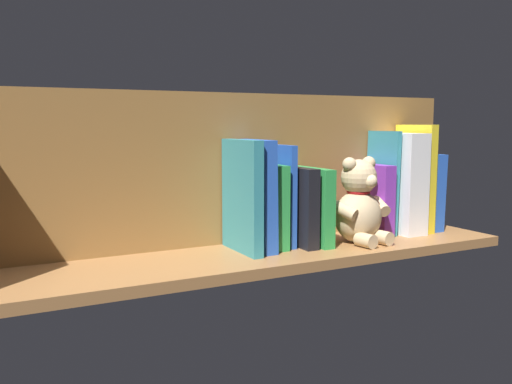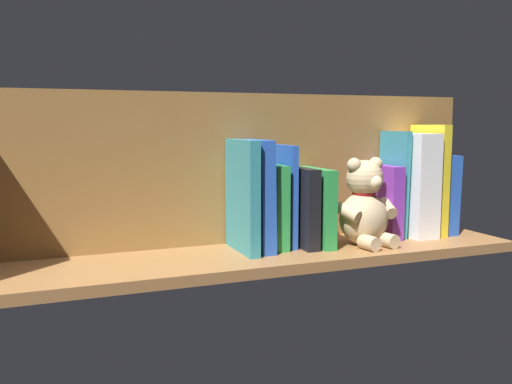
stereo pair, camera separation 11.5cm
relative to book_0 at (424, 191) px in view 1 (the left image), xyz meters
The scene contains 14 objects.
ground_plane 51.19cm from the book_0, ahead, with size 117.35×25.38×2.20cm, color #9E6B3D.
shelf_back_panel 50.96cm from the book_0, ahead, with size 117.35×1.50×33.43cm, color olive.
book_0 is the anchor object (origin of this frame).
book_1 5.09cm from the book_0, ahead, with size 2.21×12.64×26.45cm, color yellow.
dictionary_thick_white 9.02cm from the book_0, ahead, with size 6.11×13.39×24.43cm, color white.
book_2 13.48cm from the book_0, ahead, with size 1.24×10.90×24.95cm, color teal.
book_3 16.27cm from the book_0, ahead, with size 3.15×12.10×17.02cm, color purple.
teddy_bear 25.78cm from the book_0, 13.10° to the left, with size 15.58×13.43×19.38cm.
book_4 35.20cm from the book_0, ahead, with size 2.72×15.07×17.02cm, color green.
book_5 38.87cm from the book_0, ahead, with size 2.87×14.44×17.25cm, color black.
book_6 41.92cm from the book_0, ahead, with size 1.46×11.40×22.13cm, color blue.
book_7 45.02cm from the book_0, ahead, with size 3.00×12.42×18.01cm, color green.
book_8 48.96cm from the book_0, ahead, with size 3.00×14.08×23.37cm, color blue.
book_9 52.47cm from the book_0, ahead, with size 2.23×15.27×23.47cm, color teal.
Camera 1 is at (52.71, 101.09, 26.73)cm, focal length 38.92 mm.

